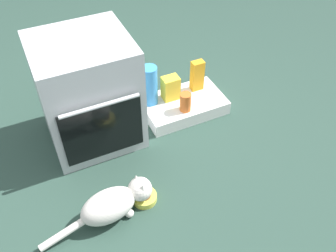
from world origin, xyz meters
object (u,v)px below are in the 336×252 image
Objects in this scene: food_bowl at (144,197)px; juice_carton at (197,76)px; pantry_cabinet at (183,105)px; snack_bag at (171,88)px; water_bottle at (150,85)px; cat at (114,203)px; sauce_jar at (185,102)px; oven at (88,93)px.

food_bowl is 1.02m from juice_carton.
snack_bag is (-0.08, 0.06, 0.14)m from pantry_cabinet.
food_bowl is 0.49× the size of water_bottle.
food_bowl is at bearing -135.78° from juice_carton.
snack_bag reaches higher than food_bowl.
water_bottle is (0.53, 0.72, 0.14)m from cat.
juice_carton is at bearing 43.97° from sauce_jar.
sauce_jar reaches higher than pantry_cabinet.
pantry_cabinet is at bearing -2.93° from oven.
food_bowl is at bearing -115.91° from water_bottle.
cat is (-0.09, -0.67, -0.26)m from oven.
food_bowl is at bearing -81.32° from oven.
water_bottle is at bearing 64.09° from food_bowl.
food_bowl is at bearing -0.00° from cat.
juice_carton is at bearing 27.79° from pantry_cabinet.
sauce_jar is 0.58× the size of juice_carton.
water_bottle is at bearing 6.17° from oven.
food_bowl is (-0.57, -0.62, -0.02)m from pantry_cabinet.
oven is 0.83m from juice_carton.
oven is 2.46× the size of water_bottle.
sauce_jar is (0.53, 0.52, 0.14)m from food_bowl.
water_bottle is at bearing 47.11° from cat.
cat is 1.16m from juice_carton.
oven reaches higher than food_bowl.
oven is 1.09× the size of cat.
juice_carton reaches higher than cat.
sauce_jar is (0.63, -0.14, -0.20)m from oven.
water_bottle reaches higher than cat.
juice_carton is 0.38m from water_bottle.
pantry_cabinet is at bearing -152.21° from juice_carton.
juice_carton is (0.72, 0.70, 0.19)m from food_bowl.
oven is 4.10× the size of snack_bag.
oven is 0.74m from pantry_cabinet.
juice_carton reaches higher than sauce_jar.
sauce_jar is at bearing -43.92° from water_bottle.
oven is at bearing 75.81° from cat.
sauce_jar is 0.47× the size of water_bottle.
cat is 0.98m from snack_bag.
cat is (-0.19, -0.02, 0.08)m from food_bowl.
oven is 0.62m from snack_bag.
water_bottle is (-0.19, 0.18, 0.08)m from sauce_jar.
juice_carton is 1.33× the size of snack_bag.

